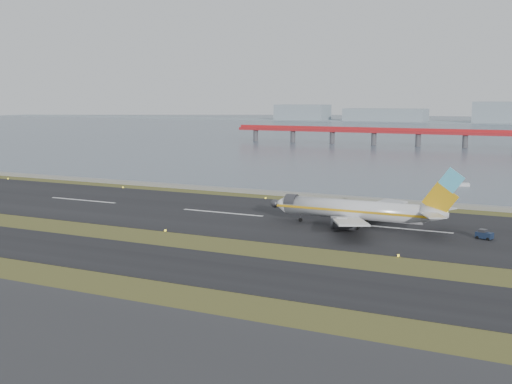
# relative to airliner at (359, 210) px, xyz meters

# --- Properties ---
(ground) EXTENTS (1000.00, 1000.00, 0.00)m
(ground) POSITION_rel_airliner_xyz_m (-32.13, -27.88, -3.46)
(ground) COLOR #394719
(ground) RESTS_ON ground
(taxiway_strip) EXTENTS (1000.00, 18.00, 0.10)m
(taxiway_strip) POSITION_rel_airliner_xyz_m (-32.13, -39.88, -3.41)
(taxiway_strip) COLOR black
(taxiway_strip) RESTS_ON ground
(runway_strip) EXTENTS (1000.00, 45.00, 0.10)m
(runway_strip) POSITION_rel_airliner_xyz_m (-32.13, 2.12, -3.41)
(runway_strip) COLOR black
(runway_strip) RESTS_ON ground
(seawall) EXTENTS (1000.00, 2.50, 1.00)m
(seawall) POSITION_rel_airliner_xyz_m (-32.13, 32.12, -2.96)
(seawall) COLOR gray
(seawall) RESTS_ON ground
(bay_water) EXTENTS (1400.00, 800.00, 1.30)m
(bay_water) POSITION_rel_airliner_xyz_m (-32.13, 432.12, -3.46)
(bay_water) COLOR #445362
(bay_water) RESTS_ON ground
(red_pier) EXTENTS (260.00, 5.00, 10.20)m
(red_pier) POSITION_rel_airliner_xyz_m (-12.13, 222.12, 3.82)
(red_pier) COLOR red
(red_pier) RESTS_ON ground
(airliner) EXTENTS (38.52, 32.89, 12.80)m
(airliner) POSITION_rel_airliner_xyz_m (0.00, 0.00, 0.00)
(airliner) COLOR silver
(airliner) RESTS_ON ground
(pushback_tug) EXTENTS (3.25, 2.42, 1.86)m
(pushback_tug) POSITION_rel_airliner_xyz_m (23.64, -0.62, -2.56)
(pushback_tug) COLOR #15213A
(pushback_tug) RESTS_ON ground
(workboat_near) EXTENTS (7.90, 4.61, 1.83)m
(workboat_near) POSITION_rel_airliner_xyz_m (7.05, 71.08, -2.88)
(workboat_near) COLOR silver
(workboat_near) RESTS_ON ground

